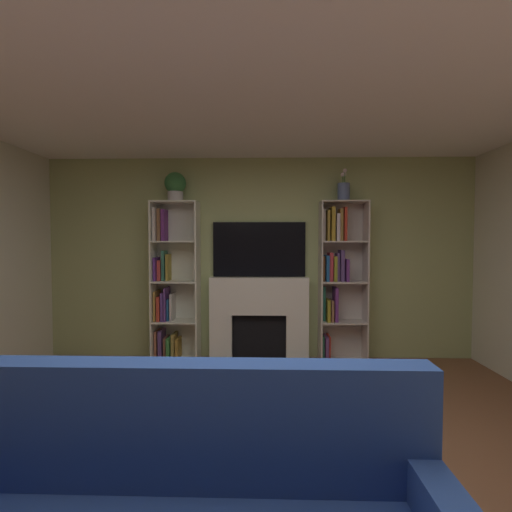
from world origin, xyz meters
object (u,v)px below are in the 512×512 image
(bookshelf_left, at_px, (171,288))
(potted_plant, at_px, (175,186))
(vase_with_flowers, at_px, (344,191))
(tv, at_px, (259,249))
(bookshelf_right, at_px, (337,276))
(fireplace, at_px, (259,317))

(bookshelf_left, height_order, potted_plant, potted_plant)
(potted_plant, height_order, vase_with_flowers, vase_with_flowers)
(tv, bearing_deg, bookshelf_left, -175.26)
(bookshelf_left, bearing_deg, vase_with_flowers, -0.71)
(tv, xyz_separation_m, vase_with_flowers, (1.06, -0.12, 0.74))
(vase_with_flowers, bearing_deg, bookshelf_right, 153.59)
(fireplace, relative_size, potted_plant, 3.69)
(potted_plant, xyz_separation_m, vase_with_flowers, (2.11, -0.00, -0.07))
(tv, distance_m, potted_plant, 1.33)
(fireplace, bearing_deg, bookshelf_right, -1.20)
(tv, distance_m, bookshelf_left, 1.23)
(potted_plant, bearing_deg, tv, 6.48)
(bookshelf_right, distance_m, vase_with_flowers, 1.07)
(fireplace, distance_m, bookshelf_right, 1.13)
(fireplace, xyz_separation_m, tv, (0.00, 0.07, 0.87))
(fireplace, xyz_separation_m, bookshelf_right, (0.99, -0.02, 0.54))
(bookshelf_left, bearing_deg, bookshelf_right, 0.14)
(potted_plant, bearing_deg, bookshelf_right, 0.88)
(tv, relative_size, potted_plant, 3.22)
(bookshelf_left, relative_size, vase_with_flowers, 5.05)
(tv, bearing_deg, potted_plant, -173.52)
(fireplace, xyz_separation_m, vase_with_flowers, (1.06, -0.05, 1.61))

